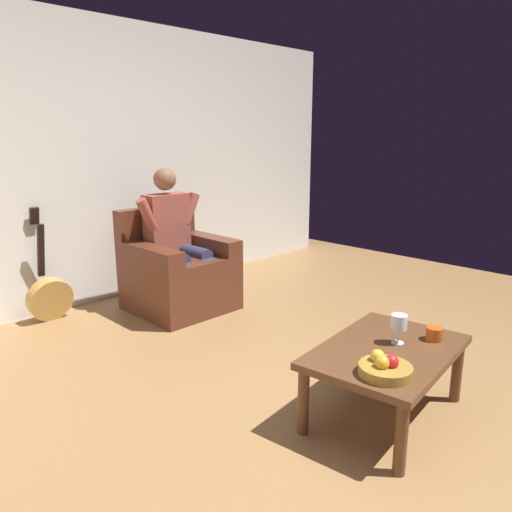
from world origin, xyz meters
The scene contains 9 objects.
ground_plane centered at (0.00, 0.00, 0.00)m, with size 7.31×7.31×0.00m, color olive.
wall_back centered at (0.00, -2.95, 1.26)m, with size 6.49×0.06×2.52m, color silver.
armchair centered at (-0.48, -2.22, 0.32)m, with size 0.80×0.81×0.89m.
person_seated centered at (-0.48, -2.24, 0.66)m, with size 0.65×0.57×1.24m.
coffee_table centered at (-0.19, 0.02, 0.35)m, with size 0.99×0.72×0.40m.
guitar centered at (0.45, -2.75, 0.22)m, with size 0.37×0.25×0.95m.
wine_glass_near centered at (-0.29, 0.02, 0.52)m, with size 0.09×0.09×0.17m.
fruit_bowl centered at (0.09, 0.16, 0.44)m, with size 0.26×0.26×0.11m.
candle_jar centered at (-0.48, 0.15, 0.44)m, with size 0.09×0.09×0.07m, color #BB4E18.
Camera 1 is at (2.07, 1.23, 1.53)m, focal length 34.83 mm.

